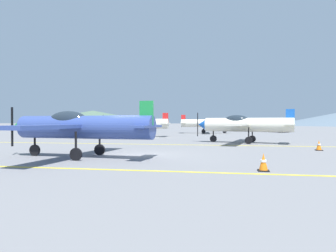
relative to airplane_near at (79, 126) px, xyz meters
The scene contains 11 objects.
ground_plane 3.14m from the airplane_near, 20.83° to the left, with size 400.00×400.00×0.00m, color slate.
apron_line_near 4.32m from the airplane_near, 50.06° to the right, with size 80.00×0.16×0.01m, color yellow.
apron_line_far 8.64m from the airplane_near, 72.12° to the left, with size 80.00×0.16×0.01m, color yellow.
airplane_near is the anchor object (origin of this frame).
airplane_mid 13.45m from the airplane_near, 53.15° to the left, with size 7.38×8.41×2.52m.
airplane_far 18.73m from the airplane_near, 98.27° to the left, with size 7.27×8.39×2.52m.
airplane_back 29.28m from the airplane_near, 81.40° to the left, with size 7.32×8.43×2.52m.
car_sedan 37.60m from the airplane_near, 67.50° to the left, with size 4.17×4.44×1.62m.
traffic_cone_front 8.23m from the airplane_near, 17.94° to the right, with size 0.36×0.36×0.59m.
traffic_cone_side 13.01m from the airplane_near, 24.61° to the left, with size 0.36×0.36×0.59m.
hill_left 174.25m from the airplane_near, 113.77° to the left, with size 86.98×86.98×8.00m, color #4C6651.
Camera 1 is at (3.79, -13.93, 1.65)m, focal length 32.56 mm.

